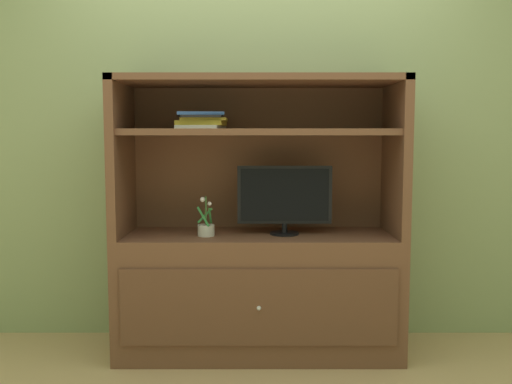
{
  "coord_description": "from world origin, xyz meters",
  "views": [
    {
      "loc": [
        -0.02,
        -2.8,
        1.26
      ],
      "look_at": [
        0.0,
        0.35,
        0.95
      ],
      "focal_mm": 39.14,
      "sensor_mm": 36.0,
      "label": 1
    }
  ],
  "objects_px": {
    "tv_monitor": "(282,198)",
    "magazine_stack": "(199,121)",
    "potted_plant": "(203,228)",
    "media_console": "(256,265)"
  },
  "relations": [
    {
      "from": "tv_monitor",
      "to": "magazine_stack",
      "type": "height_order",
      "value": "magazine_stack"
    },
    {
      "from": "tv_monitor",
      "to": "magazine_stack",
      "type": "bearing_deg",
      "value": 177.91
    },
    {
      "from": "tv_monitor",
      "to": "potted_plant",
      "type": "relative_size",
      "value": 2.38
    },
    {
      "from": "potted_plant",
      "to": "magazine_stack",
      "type": "height_order",
      "value": "magazine_stack"
    },
    {
      "from": "media_console",
      "to": "tv_monitor",
      "type": "distance_m",
      "value": 0.43
    },
    {
      "from": "media_console",
      "to": "tv_monitor",
      "type": "xyz_separation_m",
      "value": [
        0.15,
        -0.02,
        0.4
      ]
    },
    {
      "from": "magazine_stack",
      "to": "media_console",
      "type": "bearing_deg",
      "value": 0.78
    },
    {
      "from": "media_console",
      "to": "potted_plant",
      "type": "distance_m",
      "value": 0.38
    },
    {
      "from": "tv_monitor",
      "to": "potted_plant",
      "type": "distance_m",
      "value": 0.48
    },
    {
      "from": "potted_plant",
      "to": "magazine_stack",
      "type": "bearing_deg",
      "value": 109.77
    }
  ]
}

